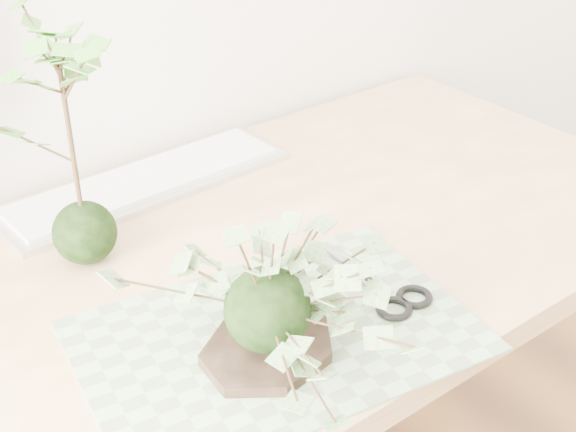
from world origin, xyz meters
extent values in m
cube|color=#CFB37F|center=(-0.10, 1.23, 0.72)|extent=(1.60, 0.70, 0.04)
cube|color=#CFB37F|center=(0.64, 1.52, 0.35)|extent=(0.06, 0.06, 0.70)
cube|color=#65805D|center=(-0.09, 1.05, 0.74)|extent=(0.52, 0.39, 0.00)
cylinder|color=black|center=(-0.12, 1.03, 0.75)|extent=(0.21, 0.21, 0.01)
sphere|color=black|center=(-0.12, 1.03, 0.81)|extent=(0.10, 0.10, 0.10)
sphere|color=black|center=(-0.20, 1.35, 0.78)|extent=(0.09, 0.09, 0.09)
cylinder|color=#392917|center=(-0.20, 1.35, 0.91)|extent=(0.01, 0.01, 0.22)
cube|color=silver|center=(-0.03, 1.49, 0.75)|extent=(0.50, 0.17, 0.01)
cube|color=silver|center=(-0.03, 1.49, 0.76)|extent=(0.47, 0.14, 0.01)
cube|color=gray|center=(0.07, 1.11, 0.75)|extent=(0.03, 0.12, 0.00)
cube|color=gray|center=(0.08, 1.11, 0.75)|extent=(0.02, 0.12, 0.00)
torus|color=black|center=(0.06, 1.00, 0.75)|extent=(0.05, 0.05, 0.01)
torus|color=black|center=(0.10, 1.00, 0.75)|extent=(0.05, 0.05, 0.01)
camera|label=1|loc=(-0.55, 0.43, 1.38)|focal=50.00mm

